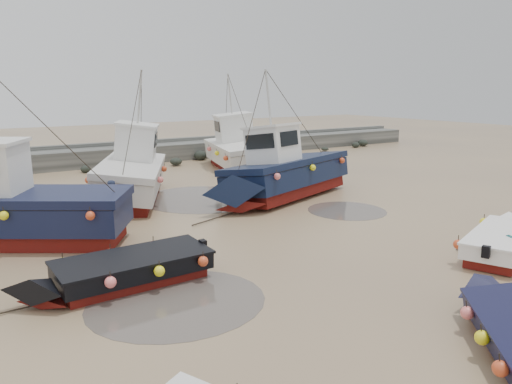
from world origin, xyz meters
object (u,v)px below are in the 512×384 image
(cabin_boat_0, at_px, (6,207))
(cabin_boat_1, at_px, (130,171))
(cabin_boat_3, at_px, (239,149))
(person, at_px, (112,224))
(cabin_boat_2, at_px, (283,172))
(dinghy_4, at_px, (121,268))
(dinghy_3, at_px, (504,237))

(cabin_boat_0, relative_size, cabin_boat_1, 0.88)
(cabin_boat_0, distance_m, cabin_boat_3, 18.13)
(cabin_boat_0, distance_m, person, 4.06)
(cabin_boat_1, bearing_deg, cabin_boat_2, -10.11)
(cabin_boat_2, xyz_separation_m, cabin_boat_3, (3.07, 9.16, 0.00))
(cabin_boat_0, distance_m, cabin_boat_2, 12.29)
(cabin_boat_0, relative_size, person, 5.13)
(dinghy_4, height_order, cabin_boat_1, cabin_boat_1)
(dinghy_3, bearing_deg, cabin_boat_1, -173.66)
(dinghy_4, xyz_separation_m, person, (1.78, 6.46, -0.54))
(person, bearing_deg, cabin_boat_0, -29.63)
(cabin_boat_0, height_order, cabin_boat_3, same)
(cabin_boat_2, distance_m, person, 8.58)
(cabin_boat_3, distance_m, person, 14.79)
(cabin_boat_3, bearing_deg, dinghy_3, -79.19)
(cabin_boat_0, relative_size, cabin_boat_3, 0.86)
(dinghy_4, relative_size, cabin_boat_1, 0.64)
(dinghy_3, xyz_separation_m, cabin_boat_3, (1.82, 19.75, 0.78))
(dinghy_3, distance_m, cabin_boat_0, 16.90)
(dinghy_4, height_order, person, dinghy_4)
(dinghy_4, bearing_deg, cabin_boat_2, -59.79)
(dinghy_3, xyz_separation_m, person, (-9.72, 10.61, -0.54))
(cabin_boat_0, bearing_deg, dinghy_4, -127.76)
(dinghy_3, distance_m, cabin_boat_1, 16.78)
(dinghy_3, height_order, dinghy_4, same)
(dinghy_4, bearing_deg, cabin_boat_0, 16.82)
(dinghy_3, bearing_deg, cabin_boat_2, 167.12)
(cabin_boat_0, height_order, cabin_boat_2, same)
(cabin_boat_0, height_order, cabin_boat_1, same)
(cabin_boat_1, distance_m, cabin_boat_2, 7.55)
(cabin_boat_3, height_order, person, cabin_boat_3)
(dinghy_3, relative_size, cabin_boat_2, 0.60)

